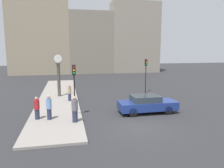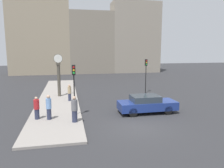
{
  "view_description": "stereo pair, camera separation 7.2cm",
  "coord_description": "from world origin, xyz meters",
  "px_view_note": "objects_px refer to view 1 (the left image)",
  "views": [
    {
      "loc": [
        -4.62,
        -13.41,
        5.23
      ],
      "look_at": [
        -0.19,
        7.65,
        1.75
      ],
      "focal_mm": 35.0,
      "sensor_mm": 36.0,
      "label": 1
    },
    {
      "loc": [
        -4.55,
        -13.43,
        5.23
      ],
      "look_at": [
        -0.19,
        7.65,
        1.75
      ],
      "focal_mm": 35.0,
      "sensor_mm": 36.0,
      "label": 2
    }
  ],
  "objects_px": {
    "pedestrian_grey_jacket": "(75,109)",
    "pedestrian_blue_stripe": "(49,107)",
    "street_clock": "(59,76)",
    "traffic_light_near": "(74,79)",
    "pedestrian_tan_coat": "(69,93)",
    "pedestrian_red_top": "(37,108)",
    "traffic_light_far": "(146,69)",
    "sedan_car": "(147,104)"
  },
  "relations": [
    {
      "from": "pedestrian_red_top",
      "to": "pedestrian_grey_jacket",
      "type": "distance_m",
      "value": 2.93
    },
    {
      "from": "street_clock",
      "to": "pedestrian_red_top",
      "type": "relative_size",
      "value": 2.72
    },
    {
      "from": "sedan_car",
      "to": "pedestrian_red_top",
      "type": "xyz_separation_m",
      "value": [
        -8.58,
        -0.36,
        0.22
      ]
    },
    {
      "from": "pedestrian_red_top",
      "to": "pedestrian_grey_jacket",
      "type": "relative_size",
      "value": 0.9
    },
    {
      "from": "pedestrian_blue_stripe",
      "to": "street_clock",
      "type": "bearing_deg",
      "value": 86.51
    },
    {
      "from": "traffic_light_far",
      "to": "pedestrian_tan_coat",
      "type": "relative_size",
      "value": 2.44
    },
    {
      "from": "sedan_car",
      "to": "pedestrian_red_top",
      "type": "distance_m",
      "value": 8.59
    },
    {
      "from": "traffic_light_far",
      "to": "sedan_car",
      "type": "bearing_deg",
      "value": -109.66
    },
    {
      "from": "traffic_light_near",
      "to": "pedestrian_tan_coat",
      "type": "height_order",
      "value": "traffic_light_near"
    },
    {
      "from": "pedestrian_grey_jacket",
      "to": "traffic_light_far",
      "type": "bearing_deg",
      "value": 47.03
    },
    {
      "from": "sedan_car",
      "to": "traffic_light_far",
      "type": "height_order",
      "value": "traffic_light_far"
    },
    {
      "from": "pedestrian_red_top",
      "to": "pedestrian_grey_jacket",
      "type": "xyz_separation_m",
      "value": [
        2.67,
        -1.2,
        0.09
      ]
    },
    {
      "from": "traffic_light_far",
      "to": "street_clock",
      "type": "bearing_deg",
      "value": -177.7
    },
    {
      "from": "sedan_car",
      "to": "traffic_light_near",
      "type": "height_order",
      "value": "traffic_light_near"
    },
    {
      "from": "pedestrian_grey_jacket",
      "to": "pedestrian_blue_stripe",
      "type": "bearing_deg",
      "value": 152.18
    },
    {
      "from": "pedestrian_tan_coat",
      "to": "pedestrian_grey_jacket",
      "type": "distance_m",
      "value": 6.49
    },
    {
      "from": "street_clock",
      "to": "pedestrian_red_top",
      "type": "height_order",
      "value": "street_clock"
    },
    {
      "from": "sedan_car",
      "to": "pedestrian_grey_jacket",
      "type": "bearing_deg",
      "value": -165.22
    },
    {
      "from": "traffic_light_near",
      "to": "street_clock",
      "type": "bearing_deg",
      "value": 100.85
    },
    {
      "from": "pedestrian_tan_coat",
      "to": "traffic_light_far",
      "type": "bearing_deg",
      "value": 17.61
    },
    {
      "from": "pedestrian_tan_coat",
      "to": "pedestrian_grey_jacket",
      "type": "bearing_deg",
      "value": -87.73
    },
    {
      "from": "sedan_car",
      "to": "pedestrian_blue_stripe",
      "type": "distance_m",
      "value": 7.74
    },
    {
      "from": "pedestrian_red_top",
      "to": "pedestrian_grey_jacket",
      "type": "height_order",
      "value": "pedestrian_grey_jacket"
    },
    {
      "from": "traffic_light_near",
      "to": "street_clock",
      "type": "height_order",
      "value": "street_clock"
    },
    {
      "from": "pedestrian_blue_stripe",
      "to": "pedestrian_grey_jacket",
      "type": "height_order",
      "value": "pedestrian_grey_jacket"
    },
    {
      "from": "sedan_car",
      "to": "pedestrian_blue_stripe",
      "type": "bearing_deg",
      "value": -175.47
    },
    {
      "from": "pedestrian_tan_coat",
      "to": "pedestrian_grey_jacket",
      "type": "relative_size",
      "value": 0.89
    },
    {
      "from": "pedestrian_red_top",
      "to": "traffic_light_far",
      "type": "bearing_deg",
      "value": 35.57
    },
    {
      "from": "street_clock",
      "to": "pedestrian_grey_jacket",
      "type": "xyz_separation_m",
      "value": [
        1.31,
        -8.92,
        -1.3
      ]
    },
    {
      "from": "pedestrian_blue_stripe",
      "to": "pedestrian_grey_jacket",
      "type": "bearing_deg",
      "value": -27.82
    },
    {
      "from": "pedestrian_red_top",
      "to": "pedestrian_tan_coat",
      "type": "bearing_deg",
      "value": 65.44
    },
    {
      "from": "pedestrian_tan_coat",
      "to": "street_clock",
      "type": "bearing_deg",
      "value": 113.44
    },
    {
      "from": "traffic_light_far",
      "to": "pedestrian_red_top",
      "type": "relative_size",
      "value": 2.42
    },
    {
      "from": "sedan_car",
      "to": "traffic_light_near",
      "type": "xyz_separation_m",
      "value": [
        -5.84,
        0.16,
        2.17
      ]
    },
    {
      "from": "pedestrian_tan_coat",
      "to": "pedestrian_blue_stripe",
      "type": "relative_size",
      "value": 0.91
    },
    {
      "from": "pedestrian_red_top",
      "to": "pedestrian_blue_stripe",
      "type": "relative_size",
      "value": 0.92
    },
    {
      "from": "sedan_car",
      "to": "pedestrian_red_top",
      "type": "height_order",
      "value": "pedestrian_red_top"
    },
    {
      "from": "sedan_car",
      "to": "street_clock",
      "type": "bearing_deg",
      "value": 134.46
    },
    {
      "from": "pedestrian_red_top",
      "to": "pedestrian_blue_stripe",
      "type": "distance_m",
      "value": 0.91
    },
    {
      "from": "traffic_light_far",
      "to": "pedestrian_red_top",
      "type": "height_order",
      "value": "traffic_light_far"
    },
    {
      "from": "sedan_car",
      "to": "pedestrian_blue_stripe",
      "type": "height_order",
      "value": "pedestrian_blue_stripe"
    },
    {
      "from": "traffic_light_near",
      "to": "pedestrian_tan_coat",
      "type": "relative_size",
      "value": 2.36
    }
  ]
}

